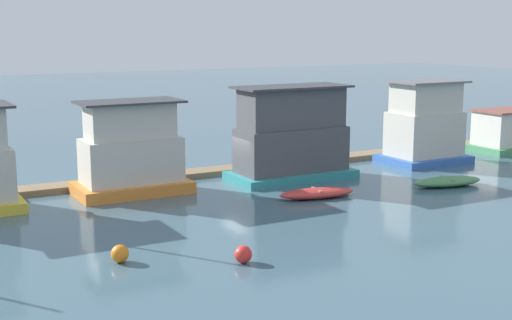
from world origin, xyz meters
name	(u,v)px	position (x,y,z in m)	size (l,w,h in m)	color
ground_plane	(247,182)	(0.00, 0.00, 0.00)	(200.00, 200.00, 0.00)	#426070
dock_walkway	(225,170)	(0.00, 2.90, 0.15)	(59.60, 1.56, 0.30)	#846B4C
houseboat_orange	(131,153)	(-6.58, 0.39, 2.10)	(5.81, 3.37, 4.84)	orange
houseboat_teal	(292,136)	(2.60, -0.45, 2.43)	(7.10, 3.47, 5.30)	teal
houseboat_blue	(425,126)	(12.60, -0.27, 2.37)	(5.18, 3.81, 5.22)	#3866B7
dinghy_red	(317,193)	(1.25, -5.11, 0.25)	(4.15, 1.94, 0.51)	red
dinghy_green	(447,181)	(9.02, -6.21, 0.26)	(4.26, 2.15, 0.52)	#47844C
mooring_post_near_right	(426,139)	(14.69, 1.87, 1.06)	(0.27, 0.27, 2.11)	brown
buoy_red	(243,254)	(-6.68, -12.25, 0.33)	(0.66, 0.66, 0.66)	red
buoy_orange	(120,254)	(-10.63, -10.02, 0.33)	(0.67, 0.67, 0.67)	orange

